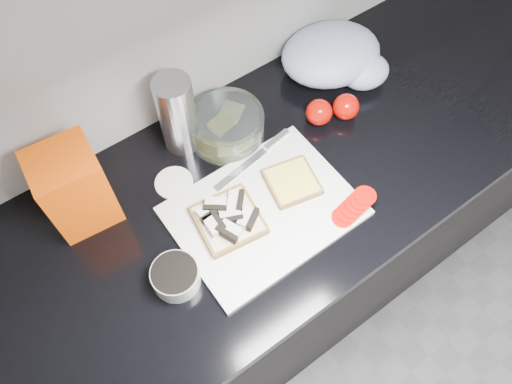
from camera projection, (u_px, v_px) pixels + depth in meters
The scene contains 14 objects.
base_cabinet at pixel (261, 259), 1.58m from camera, with size 3.50×0.60×0.86m, color black.
countertop at pixel (263, 185), 1.19m from camera, with size 3.50×0.64×0.04m, color black.
cutting_board at pixel (264, 211), 1.13m from camera, with size 0.40×0.30×0.01m, color silver.
bread_left at pixel (228, 219), 1.09m from camera, with size 0.16×0.16×0.04m.
bread_right at pixel (292, 182), 1.15m from camera, with size 0.14×0.14×0.02m.
tomato_slices at pixel (354, 207), 1.11m from camera, with size 0.13×0.07×0.03m.
knife at pixel (262, 152), 1.20m from camera, with size 0.24×0.05×0.01m.
seed_tub at pixel (176, 276), 1.02m from camera, with size 0.10×0.10×0.05m.
tub_lid at pixel (174, 183), 1.17m from camera, with size 0.09×0.09×0.01m, color white.
glass_bowl at pixel (226, 126), 1.21m from camera, with size 0.18×0.18×0.08m.
bread_bag at pixel (75, 188), 1.04m from camera, with size 0.13×0.12×0.21m, color #F83D04.
steel_canister at pixel (177, 115), 1.14m from camera, with size 0.09×0.09×0.21m, color #B8B7BC.
grocery_bag at pixel (336, 56), 1.30m from camera, with size 0.31×0.29×0.12m.
whole_tomatoes at pixel (333, 110), 1.24m from camera, with size 0.13×0.09×0.07m.
Camera 1 is at (-0.38, 0.71, 1.90)m, focal length 35.00 mm.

